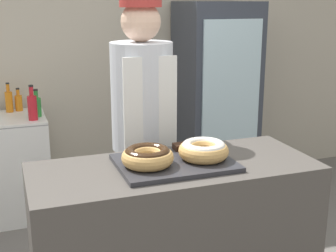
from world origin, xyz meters
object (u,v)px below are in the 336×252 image
Objects in this scene: bottle_red at (32,107)px; baker_person at (143,134)px; bottle_green at (37,106)px; bottle_orange_b at (9,101)px; brownie_back_left at (148,150)px; beverage_fridge at (216,99)px; brownie_back_right at (180,147)px; donut_light_glaze at (204,149)px; donut_chocolate_glaze at (148,156)px; bottle_orange at (19,102)px; serving_tray at (175,163)px.

baker_person is at bearing -59.67° from bottle_red.
bottle_green is 0.32m from bottle_orange_b.
baker_person reaches higher than bottle_red.
brownie_back_left is at bearing -71.19° from bottle_red.
beverage_fridge is 7.08× the size of bottle_orange_b.
bottle_red is at bearing 115.13° from brownie_back_right.
bottle_green reaches higher than brownie_back_right.
bottle_orange_b reaches higher than brownie_back_left.
donut_light_glaze is 0.30m from brownie_back_left.
brownie_back_left is (0.06, 0.18, -0.03)m from donut_chocolate_glaze.
donut_chocolate_glaze is 1.00× the size of donut_light_glaze.
bottle_green is (-1.60, -0.05, 0.06)m from beverage_fridge.
bottle_red is at bearing -110.65° from bottle_green.
brownie_back_left is at bearing -103.19° from baker_person.
brownie_back_right is at bearing -121.15° from beverage_fridge.
beverage_fridge reaches higher than bottle_green.
beverage_fridge is at bearing 55.81° from donut_chocolate_glaze.
donut_chocolate_glaze is 0.19m from brownie_back_left.
baker_person is (0.10, 0.43, -0.04)m from brownie_back_left.
brownie_back_left is 1.90m from bottle_orange.
donut_chocolate_glaze is 1.68m from bottle_red.
bottle_red is (-0.73, 1.63, -0.07)m from donut_light_glaze.
bottle_green reaches higher than serving_tray.
bottle_red is (-0.58, 1.60, -0.01)m from serving_tray.
brownie_back_left is at bearing -69.81° from bottle_orange_b.
bottle_orange reaches higher than brownie_back_left.
brownie_back_right is 0.44m from baker_person.
brownie_back_left is (-0.09, 0.16, 0.03)m from serving_tray.
brownie_back_right is at bearing 0.00° from brownie_back_left.
beverage_fridge is at bearing 58.93° from serving_tray.
bottle_orange_b reaches higher than bottle_orange.
serving_tray is 1.71m from bottle_red.
beverage_fridge reaches higher than donut_light_glaze.
bottle_orange is at bearing 116.38° from baker_person.
donut_chocolate_glaze is 0.93× the size of bottle_red.
bottle_orange_b is at bearing 130.75° from bottle_green.
donut_light_glaze is 2.00m from beverage_fridge.
brownie_back_left is at bearing 143.30° from donut_light_glaze.
serving_tray is 2.08m from bottle_orange.
bottle_orange is 0.29m from bottle_green.
bottle_orange is 0.08m from bottle_orange_b.
brownie_back_left is 0.04× the size of baker_person.
donut_light_glaze is at bearing -65.69° from bottle_red.
bottle_orange_b is (-0.66, 1.79, -0.05)m from brownie_back_left.
bottle_orange_b is (-0.21, 0.24, 0.01)m from bottle_green.
donut_light_glaze is 3.60× the size of brownie_back_right.
beverage_fridge reaches higher than brownie_back_right.
serving_tray is at bearing -90.80° from baker_person.
bottle_orange_b reaches higher than donut_light_glaze.
bottle_green reaches higher than brownie_back_left.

